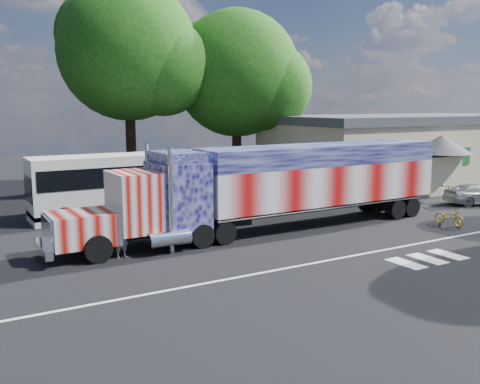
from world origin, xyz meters
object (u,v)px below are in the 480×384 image
bicycle (450,217)px  tree_ne_a (239,74)px  semi_truck (280,184)px  woman (121,238)px  tree_n_mid (131,52)px  parked_car (479,194)px  coach_bus (137,183)px

bicycle → tree_ne_a: (-2.13, 17.35, 7.78)m
semi_truck → woman: size_ratio=12.62×
tree_n_mid → bicycle: bearing=-62.5°
woman → bicycle: 16.27m
parked_car → tree_n_mid: (-16.22, 15.88, 8.96)m
woman → tree_ne_a: (13.89, 14.56, 7.41)m
semi_truck → parked_car: size_ratio=4.76×
coach_bus → parked_car: bearing=-22.9°
woman → tree_n_mid: bearing=60.5°
tree_ne_a → coach_bus: bearing=-148.0°
parked_car → tree_ne_a: tree_ne_a is taller
semi_truck → tree_ne_a: 16.04m
woman → tree_n_mid: size_ratio=0.11×
tree_n_mid → woman: bearing=-111.1°
coach_bus → tree_n_mid: (2.61, 7.94, 7.85)m
semi_truck → tree_ne_a: size_ratio=1.57×
semi_truck → woman: bearing=-174.3°
parked_car → tree_ne_a: 18.36m
coach_bus → woman: bearing=-113.8°
coach_bus → tree_n_mid: size_ratio=0.80×
parked_car → woman: (-22.42, -0.18, 0.19)m
tree_n_mid → tree_ne_a: bearing=-11.0°
parked_car → tree_n_mid: 24.41m
bicycle → tree_ne_a: 19.13m
parked_car → bicycle: 7.06m
coach_bus → tree_ne_a: (10.31, 6.43, 6.49)m
semi_truck → tree_n_mid: (-1.99, 15.25, 7.35)m
woman → parked_car: bearing=-7.9°
parked_car → coach_bus: bearing=85.5°
coach_bus → tree_n_mid: 11.46m
tree_n_mid → tree_ne_a: 7.96m
bicycle → tree_ne_a: bearing=95.6°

